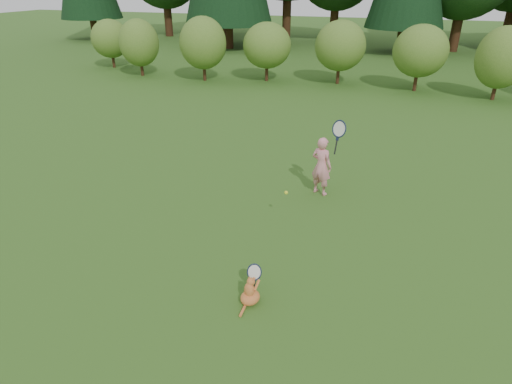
% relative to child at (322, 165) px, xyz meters
% --- Properties ---
extents(ground, '(100.00, 100.00, 0.00)m').
position_rel_child_xyz_m(ground, '(-1.10, -2.50, -0.67)').
color(ground, '#2C5417').
rests_on(ground, ground).
extents(shrub_row, '(28.00, 3.00, 2.80)m').
position_rel_child_xyz_m(shrub_row, '(-1.10, 10.50, 0.73)').
color(shrub_row, '#416A21').
rests_on(shrub_row, ground).
extents(child, '(0.76, 0.52, 1.90)m').
position_rel_child_xyz_m(child, '(0.00, 0.00, 0.00)').
color(child, pink).
rests_on(child, ground).
extents(cat, '(0.44, 0.67, 0.59)m').
position_rel_child_xyz_m(cat, '(-0.31, -3.76, -0.44)').
color(cat, '#D14D28').
rests_on(cat, ground).
extents(tennis_ball, '(0.07, 0.07, 0.07)m').
position_rel_child_xyz_m(tennis_ball, '(-0.40, -1.44, -0.03)').
color(tennis_ball, yellow).
rests_on(tennis_ball, ground).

